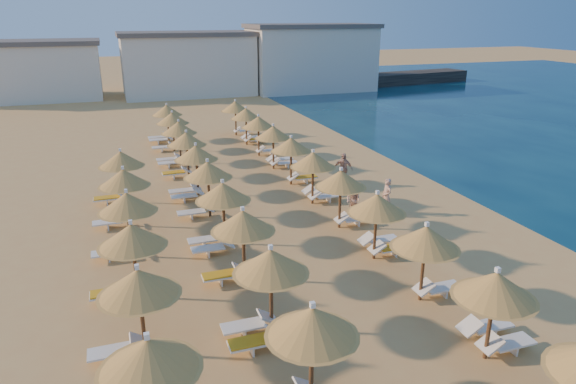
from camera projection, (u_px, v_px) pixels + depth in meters
name	position (u px, v px, depth m)	size (l,w,h in m)	color
ground	(318.00, 252.00, 21.12)	(220.00, 220.00, 0.00)	tan
jetty	(374.00, 80.00, 69.50)	(30.00, 4.00, 1.50)	black
hotel_blocks	(191.00, 63.00, 61.20)	(48.26, 11.80, 8.10)	silver
parasol_row_east	(326.00, 170.00, 24.30)	(2.33, 39.00, 2.88)	brown
parasol_row_west	(215.00, 181.00, 22.65)	(2.33, 39.00, 2.88)	brown
parasol_row_inland	(129.00, 219.00, 18.51)	(2.33, 19.00, 2.88)	brown
loungers	(255.00, 223.00, 23.20)	(12.26, 37.28, 0.66)	white
beachgoer_b	(353.00, 200.00, 24.72)	(0.77, 0.60, 1.59)	tan
beachgoer_c	(343.00, 169.00, 29.19)	(1.09, 0.45, 1.86)	tan
beachgoer_a	(387.00, 196.00, 24.96)	(0.64, 0.42, 1.77)	tan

